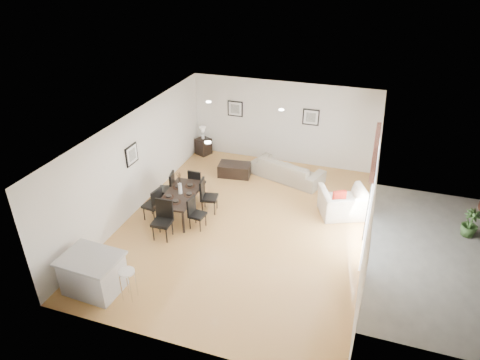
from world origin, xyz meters
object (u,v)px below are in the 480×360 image
(sofa, at_px, (288,169))
(coffee_table, at_px, (235,170))
(armchair, at_px, (343,203))
(dining_chair_wnear, at_px, (154,203))
(kitchen_island, at_px, (93,273))
(dining_chair_efar, at_px, (206,194))
(dining_chair_foot, at_px, (196,182))
(dining_chair_wfar, at_px, (169,187))
(side_table, at_px, (204,146))
(dining_chair_head, at_px, (163,217))
(dining_chair_enear, at_px, (195,211))
(dining_table, at_px, (181,195))
(bar_stool, at_px, (127,275))

(sofa, xyz_separation_m, coffee_table, (-1.62, -0.31, -0.12))
(sofa, xyz_separation_m, armchair, (1.84, -1.56, 0.06))
(dining_chair_wnear, relative_size, kitchen_island, 0.74)
(dining_chair_efar, relative_size, coffee_table, 0.97)
(kitchen_island, bearing_deg, dining_chair_foot, 85.94)
(kitchen_island, bearing_deg, dining_chair_wfar, 93.79)
(side_table, bearing_deg, dining_chair_head, -78.92)
(dining_chair_wfar, relative_size, dining_chair_enear, 1.14)
(dining_table, xyz_separation_m, dining_chair_enear, (0.57, -0.39, -0.13))
(dining_table, distance_m, coffee_table, 2.68)
(dining_table, distance_m, dining_chair_head, 0.99)
(dining_chair_wnear, distance_m, coffee_table, 3.22)
(dining_chair_enear, bearing_deg, dining_chair_wfar, 60.05)
(sofa, height_order, armchair, armchair)
(dining_chair_efar, relative_size, side_table, 1.67)
(dining_chair_efar, bearing_deg, kitchen_island, 152.94)
(bar_stool, bearing_deg, dining_chair_wfar, 103.93)
(armchair, distance_m, bar_stool, 5.84)
(dining_chair_head, xyz_separation_m, bar_stool, (0.33, -2.17, 0.06))
(armchair, distance_m, dining_chair_head, 4.68)
(dining_chair_efar, bearing_deg, bar_stool, 165.86)
(dining_chair_efar, bearing_deg, sofa, -44.01)
(dining_table, relative_size, bar_stool, 2.33)
(dining_chair_wnear, bearing_deg, side_table, -166.79)
(sofa, height_order, dining_chair_wnear, dining_chair_wnear)
(dining_chair_enear, bearing_deg, dining_chair_foot, 28.14)
(armchair, height_order, dining_chair_wfar, dining_chair_wfar)
(dining_chair_head, bearing_deg, dining_chair_wnear, 131.51)
(kitchen_island, distance_m, bar_stool, 0.85)
(armchair, bearing_deg, dining_chair_wfar, -11.90)
(dining_table, xyz_separation_m, dining_chair_efar, (0.56, 0.39, -0.07))
(dining_chair_head, bearing_deg, side_table, 98.23)
(coffee_table, bearing_deg, armchair, -27.05)
(dining_chair_wnear, distance_m, kitchen_island, 2.74)
(dining_chair_wfar, xyz_separation_m, dining_chair_foot, (0.56, 0.57, -0.05))
(dining_chair_wnear, bearing_deg, bar_stool, 26.14)
(coffee_table, bearing_deg, sofa, 3.61)
(sofa, relative_size, kitchen_island, 1.77)
(dining_chair_head, height_order, dining_chair_foot, dining_chair_head)
(sofa, xyz_separation_m, dining_chair_enear, (-1.66, -3.28, 0.15))
(sofa, xyz_separation_m, dining_chair_head, (-2.23, -3.87, 0.23))
(sofa, height_order, dining_chair_efar, dining_chair_efar)
(armchair, xyz_separation_m, bar_stool, (-3.74, -4.48, 0.23))
(dining_chair_wfar, distance_m, coffee_table, 2.47)
(dining_chair_wfar, bearing_deg, kitchen_island, -12.61)
(armchair, bearing_deg, dining_chair_enear, 3.22)
(dining_table, height_order, dining_chair_foot, dining_chair_foot)
(dining_chair_efar, distance_m, kitchen_island, 3.69)
(dining_chair_wnear, height_order, dining_chair_head, dining_chair_head)
(dining_chair_wnear, height_order, side_table, dining_chair_wnear)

